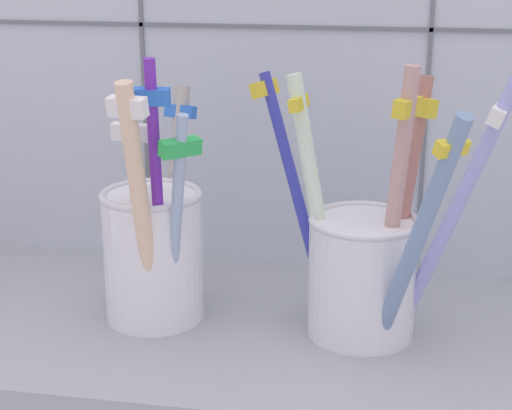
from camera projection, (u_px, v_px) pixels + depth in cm
name	position (u px, v px, depth cm)	size (l,w,h in cm)	color
counter_slab	(256.00, 337.00, 55.97)	(64.00, 22.00, 2.00)	#9EA3A8
toothbrush_cup_left	(154.00, 244.00, 55.17)	(7.62, 11.91, 18.13)	white
toothbrush_cup_right	(366.00, 259.00, 52.86)	(16.42, 12.12, 17.91)	white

